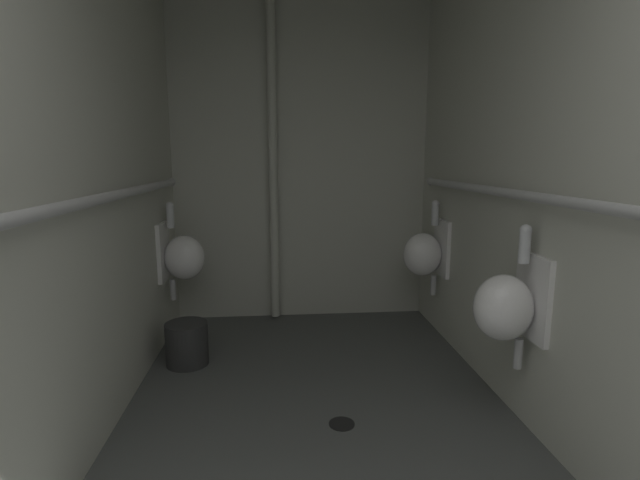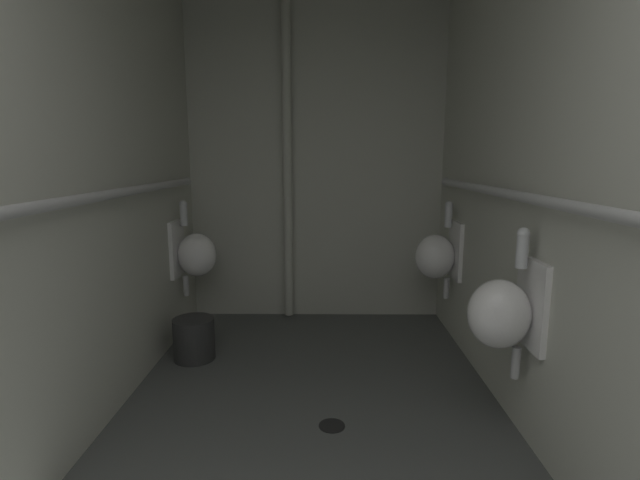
% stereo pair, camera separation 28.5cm
% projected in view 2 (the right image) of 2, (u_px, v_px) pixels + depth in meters
% --- Properties ---
extents(floor, '(2.30, 3.99, 0.08)m').
position_uv_depth(floor, '(310.00, 449.00, 2.36)').
color(floor, '#4C4F4C').
rests_on(floor, ground).
extents(wall_left, '(0.06, 3.99, 2.72)m').
position_uv_depth(wall_left, '(62.00, 168.00, 2.12)').
color(wall_left, beige).
rests_on(wall_left, ground).
extents(wall_right, '(0.06, 3.99, 2.72)m').
position_uv_depth(wall_right, '(557.00, 168.00, 2.10)').
color(wall_right, beige).
rests_on(wall_right, ground).
extents(wall_back, '(2.30, 0.06, 2.72)m').
position_uv_depth(wall_back, '(316.00, 163.00, 4.05)').
color(wall_back, beige).
rests_on(wall_back, ground).
extents(urinal_left_mid, '(0.32, 0.30, 0.76)m').
position_uv_depth(urinal_left_mid, '(194.00, 253.00, 3.64)').
color(urinal_left_mid, white).
extents(urinal_right_mid, '(0.32, 0.30, 0.76)m').
position_uv_depth(urinal_right_mid, '(504.00, 312.00, 2.26)').
color(urinal_right_mid, white).
extents(urinal_right_far, '(0.32, 0.30, 0.76)m').
position_uv_depth(urinal_right_far, '(438.00, 255.00, 3.57)').
color(urinal_right_far, white).
extents(supply_pipe_left, '(0.06, 3.25, 0.06)m').
position_uv_depth(supply_pipe_left, '(88.00, 198.00, 2.17)').
color(supply_pipe_left, '#B2B2B2').
extents(supply_pipe_right, '(0.06, 3.19, 0.06)m').
position_uv_depth(supply_pipe_right, '(534.00, 199.00, 2.13)').
color(supply_pipe_right, '#B2B2B2').
extents(standpipe_back_wall, '(0.07, 0.07, 2.67)m').
position_uv_depth(standpipe_back_wall, '(287.00, 163.00, 3.94)').
color(standpipe_back_wall, beige).
rests_on(standpipe_back_wall, ground).
extents(floor_drain, '(0.14, 0.14, 0.01)m').
position_uv_depth(floor_drain, '(332.00, 425.00, 2.48)').
color(floor_drain, black).
rests_on(floor_drain, ground).
extents(waste_bin, '(0.29, 0.29, 0.29)m').
position_uv_depth(waste_bin, '(194.00, 339.00, 3.29)').
color(waste_bin, '#2D2D2D').
rests_on(waste_bin, ground).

